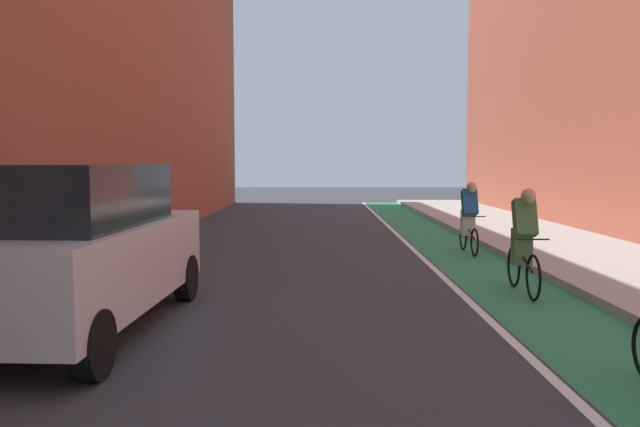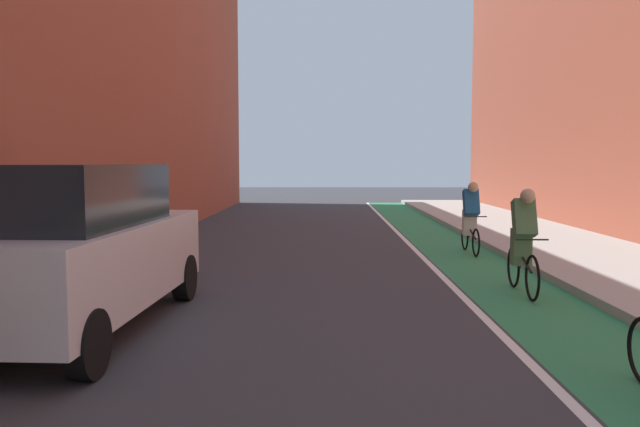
% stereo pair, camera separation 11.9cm
% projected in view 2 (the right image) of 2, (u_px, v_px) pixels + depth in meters
% --- Properties ---
extents(ground_plane, '(80.74, 80.74, 0.00)m').
position_uv_depth(ground_plane, '(317.00, 273.00, 11.49)').
color(ground_plane, '#38383D').
extents(bike_lane_paint, '(1.60, 36.70, 0.00)m').
position_uv_depth(bike_lane_paint, '(465.00, 257.00, 13.45)').
color(bike_lane_paint, '#2D8451').
rests_on(bike_lane_paint, ground).
extents(lane_divider_stripe, '(0.12, 36.70, 0.00)m').
position_uv_depth(lane_divider_stripe, '(422.00, 257.00, 13.46)').
color(lane_divider_stripe, white).
rests_on(lane_divider_stripe, ground).
extents(sidewalk_right, '(3.45, 36.70, 0.14)m').
position_uv_depth(sidewalk_right, '(584.00, 254.00, 13.42)').
color(sidewalk_right, '#A8A59E').
rests_on(sidewalk_right, ground).
extents(parked_suv_white, '(2.16, 4.58, 1.98)m').
position_uv_depth(parked_suv_white, '(69.00, 246.00, 7.45)').
color(parked_suv_white, silver).
rests_on(parked_suv_white, ground).
extents(cyclist_trailing, '(0.48, 1.73, 1.62)m').
position_uv_depth(cyclist_trailing, '(523.00, 241.00, 9.62)').
color(cyclist_trailing, black).
rests_on(cyclist_trailing, ground).
extents(cyclist_far, '(0.48, 1.66, 1.58)m').
position_uv_depth(cyclist_far, '(470.00, 215.00, 13.96)').
color(cyclist_far, black).
rests_on(cyclist_far, ground).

